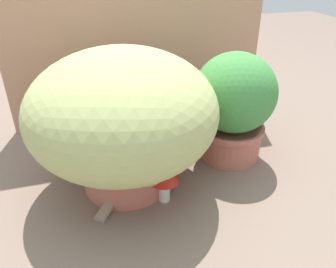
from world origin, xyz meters
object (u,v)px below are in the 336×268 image
object	(u,v)px
cat	(139,158)
grass_planter	(123,116)
mushroom_ornament_pink	(147,178)
leafy_planter	(234,104)
mushroom_ornament_red	(164,179)

from	to	relation	value
cat	grass_planter	bearing A→B (deg)	144.33
mushroom_ornament_pink	leafy_planter	bearing A→B (deg)	26.75
leafy_planter	mushroom_ornament_pink	bearing A→B (deg)	-153.25
cat	mushroom_ornament_pink	xyz separation A→B (m)	(0.00, -0.10, -0.02)
cat	mushroom_ornament_pink	world-z (taller)	cat
grass_planter	leafy_planter	world-z (taller)	grass_planter
cat	mushroom_ornament_red	world-z (taller)	cat
grass_planter	cat	xyz separation A→B (m)	(0.04, -0.03, -0.16)
leafy_planter	cat	distance (m)	0.43
cat	mushroom_ornament_pink	size ratio (longest dim) A/B	2.26
grass_planter	mushroom_ornament_pink	xyz separation A→B (m)	(0.05, -0.13, -0.17)
leafy_planter	mushroom_ornament_pink	xyz separation A→B (m)	(-0.40, -0.20, -0.13)
grass_planter	leafy_planter	xyz separation A→B (m)	(0.45, 0.07, -0.04)
grass_planter	mushroom_ornament_pink	distance (m)	0.22
grass_planter	mushroom_ornament_pink	bearing A→B (deg)	-70.15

